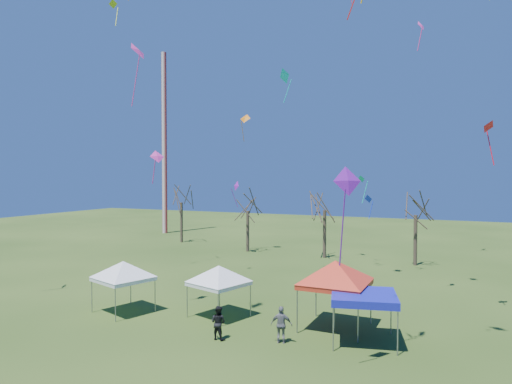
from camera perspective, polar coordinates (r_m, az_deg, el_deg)
ground at (r=22.40m, az=-3.28°, el=-18.76°), size 140.00×140.00×0.00m
radio_mast at (r=64.85m, az=-11.38°, el=6.00°), size 0.70×0.70×25.00m
tree_0 at (r=55.19m, az=-9.32°, el=0.47°), size 3.83×3.83×8.44m
tree_1 at (r=47.86m, az=-1.05°, el=-0.57°), size 3.42×3.42×7.54m
tree_2 at (r=44.63m, az=8.59°, el=-0.14°), size 3.71×3.71×8.18m
tree_3 at (r=42.80m, az=19.36°, el=-0.60°), size 3.59×3.59×7.91m
tent_white_west at (r=27.95m, az=-16.26°, el=-8.71°), size 3.72×3.72×3.45m
tent_white_mid at (r=26.04m, az=-4.67°, el=-9.58°), size 3.64×3.64×3.36m
tent_red at (r=24.30m, az=9.90°, el=-8.99°), size 4.66×4.66×4.11m
tent_blue at (r=22.84m, az=13.33°, el=-12.68°), size 3.62×3.62×2.36m
person_dark at (r=23.09m, az=-4.75°, el=-15.95°), size 0.85×0.68×1.64m
person_grey at (r=22.58m, az=3.21°, el=-16.22°), size 1.10×0.65×1.75m
kite_19 at (r=40.30m, az=13.90°, el=-0.90°), size 0.86×0.72×2.12m
kite_11 at (r=36.07m, az=3.65°, el=14.27°), size 1.30×1.11×2.73m
kite_2 at (r=47.17m, az=-1.37°, el=9.16°), size 1.20×0.80×2.87m
kite_8 at (r=31.30m, az=-14.53°, el=16.70°), size 1.14×1.54×4.18m
kite_13 at (r=45.90m, az=-2.53°, el=0.74°), size 1.07×1.00×2.72m
kite_5 at (r=18.05m, az=11.37°, el=1.18°), size 1.17×1.09×3.93m
kite_18 at (r=31.20m, az=19.95°, el=18.91°), size 0.68×0.84×1.88m
kite_1 at (r=27.53m, az=-12.26°, el=4.32°), size 0.93×1.05×2.01m
kite_22 at (r=41.99m, az=13.11°, el=1.46°), size 0.95×0.87×2.54m
kite_17 at (r=28.62m, az=27.04°, el=7.19°), size 0.94×1.00×2.53m
kite_21 at (r=39.61m, az=-17.39°, el=21.40°), size 0.75×0.62×2.12m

